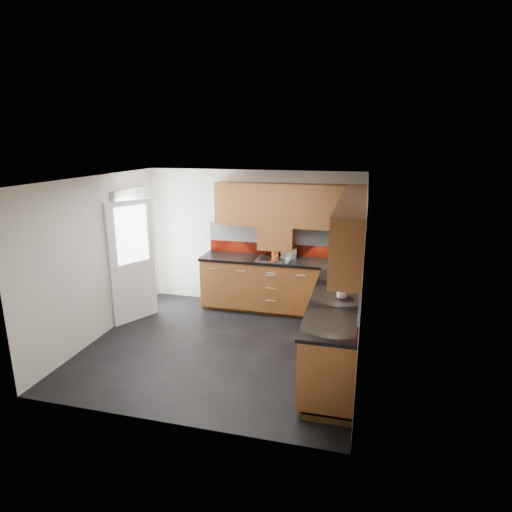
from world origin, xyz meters
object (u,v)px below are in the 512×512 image
(gas_hob, at_px, (274,258))
(utensil_pot, at_px, (275,252))
(food_processor, at_px, (344,263))
(toaster, at_px, (289,253))

(gas_hob, bearing_deg, utensil_pot, 93.47)
(food_processor, bearing_deg, gas_hob, 161.69)
(toaster, bearing_deg, utensil_pot, 176.01)
(gas_hob, relative_size, toaster, 2.01)
(toaster, distance_m, food_processor, 1.07)
(utensil_pot, bearing_deg, food_processor, -23.90)
(utensil_pot, distance_m, food_processor, 1.29)
(gas_hob, xyz_separation_m, utensil_pot, (-0.01, 0.14, 0.09))
(utensil_pot, height_order, toaster, utensil_pot)
(gas_hob, height_order, utensil_pot, utensil_pot)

